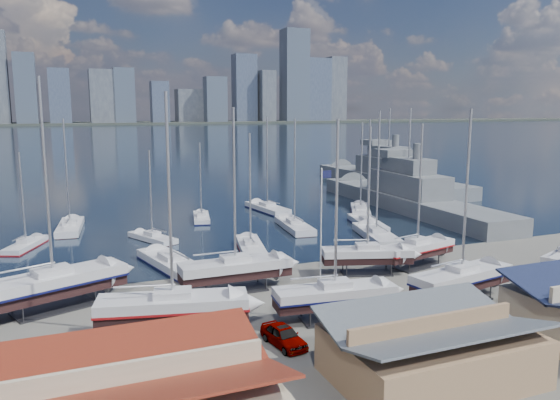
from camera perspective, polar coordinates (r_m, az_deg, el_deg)
name	(u,v)px	position (r m, az deg, el deg)	size (l,w,h in m)	color
ground	(316,297)	(49.09, 3.83, -10.04)	(1400.00, 1400.00, 0.00)	#605E59
water	(93,136)	(352.49, -18.98, 6.31)	(1400.00, 600.00, 0.40)	#1B303F
far_shore	(77,124)	(612.04, -20.47, 7.49)	(1400.00, 80.00, 2.20)	#2D332D
skyline	(66,86)	(605.83, -21.41, 11.02)	(639.14, 43.80, 107.69)	#475166
shed_grey	(432,345)	(35.66, 15.57, -14.43)	(12.60, 8.40, 4.17)	#8C6B4C
sailboat_cradle_0	(53,284)	(49.01, -22.60, -8.07)	(12.25, 7.39, 18.92)	#2D2D33
sailboat_cradle_1	(173,307)	(41.25, -11.12, -10.90)	(11.37, 5.55, 17.59)	#2D2D33
sailboat_cradle_2	(236,268)	(50.04, -4.67, -7.13)	(10.16, 2.85, 16.55)	#2D2D33
sailboat_cradle_3	(335,295)	(43.47, 5.76, -9.82)	(9.93, 3.79, 15.68)	#2D2D33
sailboat_cradle_4	(367,254)	(55.53, 9.09, -5.64)	(9.28, 5.21, 14.72)	#2D2D33
sailboat_cradle_5	(462,278)	(49.73, 18.44, -7.72)	(10.54, 4.63, 16.44)	#2D2D33
sailboat_cradle_6	(417,249)	(58.86, 14.15, -4.94)	(9.54, 4.66, 14.94)	#2D2D33
sailboat_moored_1	(26,246)	(71.78, -24.99, -4.36)	(5.19, 8.25, 11.98)	black
sailboat_moored_2	(70,229)	(79.55, -21.07, -2.80)	(4.12, 10.76, 15.85)	black
sailboat_moored_3	(171,265)	(58.34, -11.30, -6.70)	(5.68, 11.89, 17.13)	black
sailboat_moored_4	(152,238)	(70.49, -13.19, -3.93)	(5.34, 8.09, 11.93)	black
sailboat_moored_5	(201,218)	(82.03, -8.21, -1.90)	(3.92, 8.39, 12.10)	black
sailboat_moored_6	(251,248)	(64.17, -3.08, -5.03)	(4.62, 9.94, 14.34)	black
sailboat_moored_7	(294,227)	(75.12, 1.52, -2.86)	(4.11, 10.74, 15.81)	black
sailboat_moored_8	(267,209)	(88.35, -1.33, -0.99)	(4.37, 10.90, 15.85)	black
sailboat_moored_9	(376,237)	(70.73, 10.02, -3.78)	(5.71, 11.67, 16.98)	black
sailboat_moored_10	(367,225)	(77.69, 9.11, -2.57)	(5.24, 10.90, 15.71)	black
sailboat_moored_11	(360,211)	(87.53, 8.39, -1.19)	(7.16, 10.20, 15.01)	black
naval_ship_east	(407,199)	(92.22, 13.12, 0.06)	(8.47, 46.05, 18.13)	#585C62
naval_ship_west	(387,178)	(119.47, 11.17, 2.24)	(9.53, 47.05, 18.21)	#585C62
car_a	(284,336)	(39.30, 0.40, -13.98)	(1.75, 4.34, 1.48)	gray
car_b	(369,336)	(39.46, 9.30, -13.89)	(1.73, 4.96, 1.63)	gray
car_c	(376,334)	(40.43, 10.02, -13.58)	(2.16, 4.68, 1.30)	gray
car_d	(449,327)	(42.69, 17.26, -12.57)	(1.87, 4.61, 1.34)	gray
flagpole	(322,222)	(48.71, 4.39, -2.30)	(1.00, 0.12, 11.29)	white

